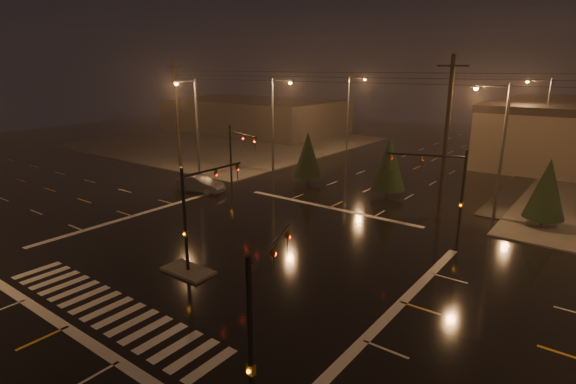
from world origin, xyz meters
name	(u,v)px	position (x,y,z in m)	size (l,w,h in m)	color
ground	(237,250)	(0.00, 0.00, 0.00)	(140.00, 140.00, 0.00)	black
sidewalk_nw	(228,142)	(-30.00, 30.00, 0.06)	(36.00, 36.00, 0.12)	#403E39
median_island	(188,271)	(0.00, -4.00, 0.07)	(3.00, 1.60, 0.15)	#403E39
crosswalk	(107,309)	(0.00, -9.00, 0.01)	(15.00, 2.60, 0.01)	beige
stop_bar_near	(66,327)	(0.00, -11.00, 0.01)	(16.00, 0.50, 0.01)	beige
stop_bar_far	(329,208)	(0.00, 11.00, 0.01)	(16.00, 0.50, 0.01)	beige
commercial_block	(254,115)	(-35.00, 42.00, 2.80)	(30.00, 18.00, 5.60)	#3E3837
signal_mast_median	(197,204)	(0.00, -3.07, 3.75)	(0.25, 4.59, 6.00)	black
signal_mast_ne	(446,182)	(9.50, 10.14, 3.79)	(4.84, 1.86, 6.00)	black
signal_mast_nw	(236,151)	(-9.50, 10.14, 3.79)	(4.84, 1.86, 6.00)	black
signal_mast_se	(259,315)	(10.23, -9.75, 3.71)	(1.55, 3.87, 6.00)	black
streetlight_1	(275,120)	(-11.18, 18.00, 5.80)	(2.77, 0.32, 10.00)	#38383A
streetlight_2	(350,109)	(-11.18, 34.00, 5.80)	(2.77, 0.32, 10.00)	#38383A
streetlight_3	(499,143)	(11.18, 16.00, 5.80)	(2.77, 0.32, 10.00)	#38383A
streetlight_4	(543,119)	(11.18, 36.00, 5.80)	(2.77, 0.32, 10.00)	#38383A
streetlight_5	(194,122)	(-16.00, 11.18, 5.80)	(0.32, 2.77, 10.00)	#38383A
utility_pole_0	(177,113)	(-22.00, 14.00, 6.13)	(2.20, 0.32, 12.00)	black
utility_pole_1	(446,138)	(8.00, 14.00, 6.13)	(2.20, 0.32, 12.00)	black
conifer_0	(547,189)	(14.67, 16.24, 2.85)	(2.76, 2.76, 5.01)	black
conifer_3	(308,154)	(-5.95, 16.51, 2.90)	(2.82, 2.82, 5.11)	black
conifer_4	(389,163)	(2.43, 16.82, 3.04)	(3.00, 3.00, 5.38)	black
car_crossing	(200,184)	(-12.09, 7.94, 0.76)	(1.62, 4.64, 1.53)	#4F5055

